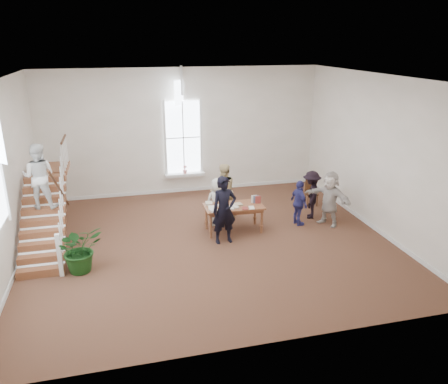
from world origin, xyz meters
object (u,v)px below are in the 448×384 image
object	(u,v)px
woman_cluster_b	(311,195)
woman_cluster_c	(330,198)
person_yellow	(223,191)
library_table	(233,209)
floor_plant	(80,249)
police_officer	(224,210)
side_chair	(311,190)
woman_cluster_a	(299,203)
elderly_woman	(217,202)

from	to	relation	value
woman_cluster_b	woman_cluster_c	bearing A→B (deg)	50.28
woman_cluster_c	person_yellow	bearing A→B (deg)	-144.12
library_table	woman_cluster_c	distance (m)	3.00
person_yellow	floor_plant	bearing A→B (deg)	17.08
police_officer	side_chair	distance (m)	4.24
woman_cluster_a	person_yellow	bearing A→B (deg)	54.01
elderly_woman	side_chair	xyz separation A→B (m)	(3.52, 0.91, -0.23)
woman_cluster_a	floor_plant	bearing A→B (deg)	94.21
library_table	police_officer	xyz separation A→B (m)	(-0.41, -0.64, 0.24)
woman_cluster_c	side_chair	bearing A→B (deg)	142.29
elderly_woman	woman_cluster_c	bearing A→B (deg)	161.94
elderly_woman	person_yellow	bearing A→B (deg)	-125.10
elderly_woman	woman_cluster_b	size ratio (longest dim) A/B	0.96
library_table	elderly_woman	xyz separation A→B (m)	(-0.31, 0.61, 0.01)
person_yellow	police_officer	bearing A→B (deg)	63.71
woman_cluster_b	library_table	bearing A→B (deg)	-55.08
person_yellow	elderly_woman	bearing A→B (deg)	45.62
police_officer	floor_plant	xyz separation A→B (m)	(-3.80, -0.72, -0.36)
police_officer	woman_cluster_b	world-z (taller)	police_officer
police_officer	woman_cluster_a	bearing A→B (deg)	7.78
person_yellow	woman_cluster_c	distance (m)	3.27
police_officer	elderly_woman	bearing A→B (deg)	78.98
elderly_woman	woman_cluster_a	world-z (taller)	elderly_woman
elderly_woman	person_yellow	size ratio (longest dim) A/B	0.83
elderly_woman	side_chair	size ratio (longest dim) A/B	1.60
person_yellow	woman_cluster_c	world-z (taller)	person_yellow
library_table	woman_cluster_b	size ratio (longest dim) A/B	1.13
police_officer	woman_cluster_c	xyz separation A→B (m)	(3.40, 0.43, -0.11)
floor_plant	side_chair	size ratio (longest dim) A/B	1.29
library_table	woman_cluster_a	bearing A→B (deg)	0.49
woman_cluster_a	woman_cluster_c	distance (m)	0.93
police_officer	person_yellow	xyz separation A→B (m)	(0.40, 1.75, -0.08)
police_officer	person_yellow	size ratio (longest dim) A/B	1.09
woman_cluster_b	floor_plant	size ratio (longest dim) A/B	1.29
police_officer	person_yellow	distance (m)	1.80
library_table	elderly_woman	distance (m)	0.69
police_officer	side_chair	world-z (taller)	police_officer
elderly_woman	side_chair	world-z (taller)	elderly_woman
person_yellow	woman_cluster_b	bearing A→B (deg)	152.69
floor_plant	police_officer	bearing A→B (deg)	10.77
elderly_woman	floor_plant	distance (m)	4.37
woman_cluster_a	elderly_woman	bearing A→B (deg)	67.62
woman_cluster_c	woman_cluster_a	bearing A→B (deg)	-132.93
person_yellow	side_chair	distance (m)	3.27
woman_cluster_a	woman_cluster_c	xyz separation A→B (m)	(0.90, -0.20, 0.14)
elderly_woman	woman_cluster_a	distance (m)	2.47
woman_cluster_b	side_chair	size ratio (longest dim) A/B	1.67
library_table	side_chair	xyz separation A→B (m)	(3.21, 1.52, -0.21)
floor_plant	woman_cluster_a	bearing A→B (deg)	12.15
woman_cluster_a	floor_plant	world-z (taller)	woman_cluster_a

